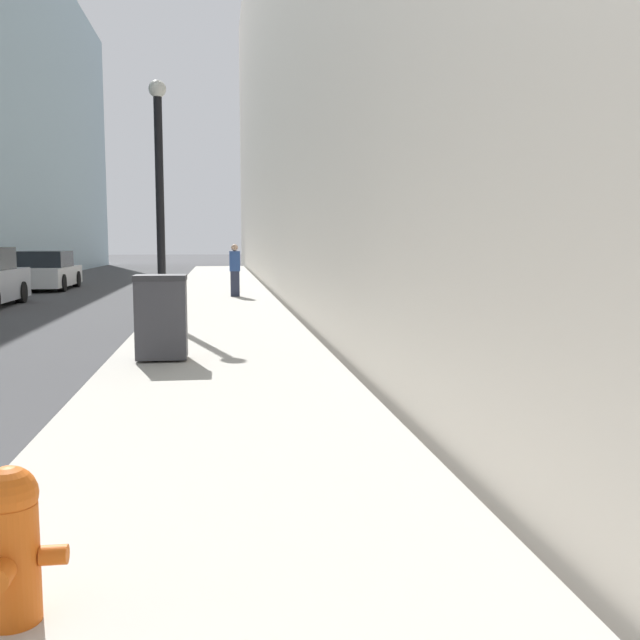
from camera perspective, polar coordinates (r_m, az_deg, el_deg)
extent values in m
cube|color=#B7B2A8|center=(20.43, -7.92, 1.28)|extent=(3.31, 60.00, 0.12)
cube|color=beige|center=(30.31, 7.58, 20.32)|extent=(12.00, 60.00, 18.39)
cylinder|color=#D15614|center=(3.64, -23.43, -17.42)|extent=(0.24, 0.24, 0.55)
sphere|color=#D15614|center=(3.53, -23.66, -12.67)|extent=(0.26, 0.26, 0.26)
cylinder|color=#D15614|center=(3.50, -23.72, -11.48)|extent=(0.07, 0.07, 0.05)
cylinder|color=#D15614|center=(3.59, -20.51, -17.19)|extent=(0.12, 0.09, 0.09)
cube|color=#3D3D42|center=(10.48, -12.58, 0.05)|extent=(0.71, 0.52, 1.12)
cube|color=#2D2D31|center=(10.43, -12.66, 3.33)|extent=(0.73, 0.54, 0.08)
cylinder|color=black|center=(10.79, -14.02, -2.56)|extent=(0.05, 0.16, 0.16)
cylinder|color=black|center=(10.75, -10.81, -2.52)|extent=(0.05, 0.16, 0.16)
cylinder|color=black|center=(15.47, -12.46, 0.28)|extent=(0.33, 0.33, 0.25)
cylinder|color=black|center=(15.40, -12.66, 8.50)|extent=(0.17, 0.17, 4.68)
sphere|color=silver|center=(15.70, -12.89, 17.58)|extent=(0.36, 0.36, 0.36)
cylinder|color=black|center=(23.08, -22.81, 2.06)|extent=(0.24, 0.64, 0.64)
cube|color=silver|center=(29.16, -21.09, 3.29)|extent=(1.86, 4.51, 0.70)
cube|color=#1E2328|center=(29.14, -21.14, 4.58)|extent=(1.64, 2.35, 0.60)
cylinder|color=black|center=(30.69, -22.07, 3.02)|extent=(0.24, 0.64, 0.64)
cylinder|color=black|center=(30.32, -18.91, 3.11)|extent=(0.24, 0.64, 0.64)
cylinder|color=black|center=(28.07, -23.40, 2.70)|extent=(0.24, 0.64, 0.64)
cylinder|color=black|center=(27.67, -19.96, 2.80)|extent=(0.24, 0.64, 0.64)
cube|color=#2D3347|center=(22.38, -6.81, 2.89)|extent=(0.28, 0.20, 0.79)
cube|color=#2D4C8C|center=(22.35, -6.84, 4.70)|extent=(0.33, 0.20, 0.62)
sphere|color=tan|center=(22.34, -6.85, 5.77)|extent=(0.21, 0.21, 0.21)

